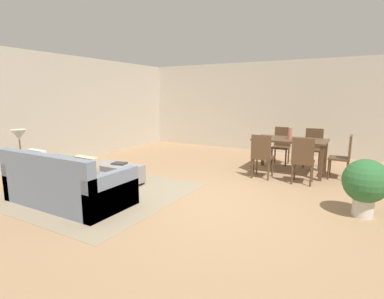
{
  "coord_description": "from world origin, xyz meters",
  "views": [
    {
      "loc": [
        2.09,
        -4.09,
        1.71
      ],
      "look_at": [
        -0.86,
        1.09,
        0.62
      ],
      "focal_mm": 27.89,
      "sensor_mm": 36.0,
      "label": 1
    }
  ],
  "objects": [
    {
      "name": "area_rug",
      "position": [
        -1.93,
        -0.5,
        0.0
      ],
      "size": [
        3.0,
        2.8,
        0.01
      ],
      "primitive_type": "cube",
      "color": "gray",
      "rests_on": "ground_plane"
    },
    {
      "name": "vase_centerpiece",
      "position": [
        0.75,
        2.6,
        0.89
      ],
      "size": [
        0.08,
        0.08,
        0.25
      ],
      "primitive_type": "cylinder",
      "color": "#B26659",
      "rests_on": "dining_table"
    },
    {
      "name": "dining_chair_far_right",
      "position": [
        1.13,
        3.48,
        0.52
      ],
      "size": [
        0.41,
        0.41,
        0.92
      ],
      "color": "#513823",
      "rests_on": "ground_plane"
    },
    {
      "name": "couch",
      "position": [
        -1.91,
        -1.11,
        0.29
      ],
      "size": [
        2.02,
        1.0,
        0.86
      ],
      "color": "slate",
      "rests_on": "ground_plane"
    },
    {
      "name": "potted_plant",
      "position": [
        2.22,
        0.63,
        0.49
      ],
      "size": [
        0.62,
        0.62,
        0.83
      ],
      "color": "beige",
      "rests_on": "ground_plane"
    },
    {
      "name": "ground_plane",
      "position": [
        0.0,
        0.0,
        0.0
      ],
      "size": [
        10.8,
        10.8,
        0.0
      ],
      "primitive_type": "plane",
      "color": "#9E7A56"
    },
    {
      "name": "wall_left",
      "position": [
        -4.5,
        0.5,
        1.35
      ],
      "size": [
        0.12,
        11.0,
        2.7
      ],
      "primitive_type": "cube",
      "color": "#BCB2A0",
      "rests_on": "ground_plane"
    },
    {
      "name": "book_on_ottoman",
      "position": [
        -1.91,
        0.1,
        0.41
      ],
      "size": [
        0.3,
        0.25,
        0.03
      ],
      "primitive_type": "cube",
      "rotation": [
        0.0,
        0.0,
        0.22
      ],
      "color": "#333338",
      "rests_on": "ottoman_table"
    },
    {
      "name": "dining_chair_head_east",
      "position": [
        1.84,
        2.61,
        0.52
      ],
      "size": [
        0.4,
        0.4,
        0.92
      ],
      "color": "#513823",
      "rests_on": "ground_plane"
    },
    {
      "name": "dining_chair_near_left",
      "position": [
        0.37,
        1.84,
        0.52
      ],
      "size": [
        0.41,
        0.41,
        0.92
      ],
      "color": "#513823",
      "rests_on": "ground_plane"
    },
    {
      "name": "side_table",
      "position": [
        -3.22,
        -1.03,
        0.46
      ],
      "size": [
        0.4,
        0.4,
        0.58
      ],
      "color": "olive",
      "rests_on": "ground_plane"
    },
    {
      "name": "dining_table",
      "position": [
        0.75,
        2.63,
        0.66
      ],
      "size": [
        1.53,
        0.89,
        0.76
      ],
      "color": "#513823",
      "rests_on": "ground_plane"
    },
    {
      "name": "dining_chair_far_left",
      "position": [
        0.4,
        3.42,
        0.52
      ],
      "size": [
        0.41,
        0.41,
        0.92
      ],
      "color": "#513823",
      "rests_on": "ground_plane"
    },
    {
      "name": "ottoman_table",
      "position": [
        -1.96,
        0.06,
        0.23
      ],
      "size": [
        1.03,
        0.49,
        0.39
      ],
      "color": "gray",
      "rests_on": "ground_plane"
    },
    {
      "name": "table_lamp",
      "position": [
        -3.22,
        -1.03,
        0.99
      ],
      "size": [
        0.26,
        0.26,
        0.53
      ],
      "color": "brown",
      "rests_on": "side_table"
    },
    {
      "name": "dining_chair_near_right",
      "position": [
        1.17,
        1.82,
        0.52
      ],
      "size": [
        0.42,
        0.42,
        0.92
      ],
      "color": "#513823",
      "rests_on": "ground_plane"
    },
    {
      "name": "wall_back",
      "position": [
        0.0,
        5.0,
        1.35
      ],
      "size": [
        9.0,
        0.12,
        2.7
      ],
      "primitive_type": "cube",
      "color": "#BCB2A0",
      "rests_on": "ground_plane"
    }
  ]
}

